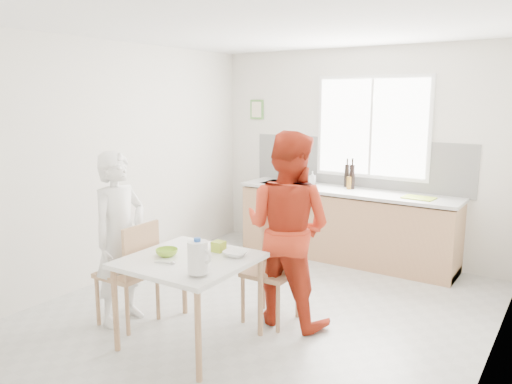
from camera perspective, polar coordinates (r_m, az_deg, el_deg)
ground at (r=5.06m, az=0.84°, el=-13.48°), size 4.50×4.50×0.00m
room_shell at (r=4.63m, az=0.90°, el=5.42°), size 4.50×4.50×4.50m
window at (r=6.53m, az=13.09°, el=7.20°), size 1.50×0.06×1.30m
backsplash at (r=6.66m, az=11.35°, el=3.23°), size 3.00×0.02×0.65m
picture_frame at (r=7.33m, az=0.09°, el=9.41°), size 0.22×0.03×0.28m
kitchen_counter at (r=6.55m, az=10.09°, el=-4.04°), size 2.84×0.64×1.37m
dining_table at (r=4.25m, az=-7.63°, el=-8.50°), size 1.01×1.01×0.76m
chair_left at (r=4.74m, az=-13.96°, el=-8.54°), size 0.46×0.46×0.97m
chair_far at (r=4.75m, az=2.14°, el=-8.31°), size 0.45×0.45×0.95m
person_white at (r=4.76m, az=-15.28°, el=-5.14°), size 0.40×0.59×1.61m
person_red at (r=4.58m, az=3.63°, el=-4.19°), size 0.88×0.70×1.79m
bowl_green at (r=4.31m, az=-10.16°, el=-6.81°), size 0.19×0.19×0.06m
bowl_white at (r=4.24m, az=-2.34°, el=-7.03°), size 0.20×0.20×0.05m
milk_jug at (r=3.78m, az=-6.64°, el=-7.38°), size 0.21×0.15×0.27m
green_box at (r=4.36m, az=-4.30°, el=-6.22°), size 0.10×0.10×0.09m
spoon at (r=4.12m, az=-10.50°, el=-7.94°), size 0.15×0.07×0.01m
cutting_board at (r=6.09m, az=18.11°, el=-0.64°), size 0.37×0.28×0.01m
wine_bottle_a at (r=6.49m, az=10.92°, el=1.76°), size 0.07×0.07×0.32m
wine_bottle_b at (r=6.61m, az=10.35°, el=1.85°), size 0.07×0.07×0.30m
jar_amber at (r=6.48m, az=10.58°, el=1.04°), size 0.06×0.06×0.16m
soap_bottle at (r=6.79m, az=6.47°, el=1.65°), size 0.09×0.09×0.17m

